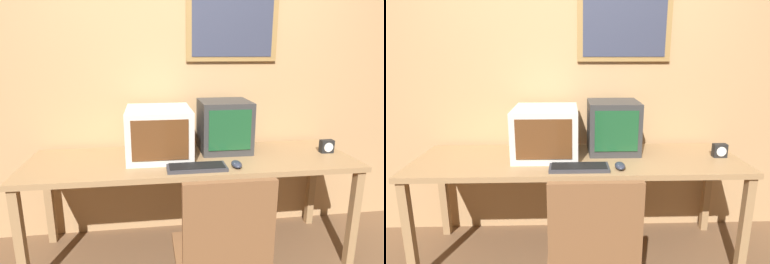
% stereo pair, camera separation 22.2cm
% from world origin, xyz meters
% --- Properties ---
extents(wall_back, '(8.00, 0.08, 2.60)m').
position_xyz_m(wall_back, '(0.00, 1.37, 1.30)').
color(wall_back, tan).
rests_on(wall_back, ground_plane).
extents(desk, '(2.28, 0.69, 0.76)m').
position_xyz_m(desk, '(0.00, 0.95, 0.69)').
color(desk, '#99754C').
rests_on(desk, ground_plane).
extents(monitor_left, '(0.45, 0.47, 0.35)m').
position_xyz_m(monitor_left, '(-0.23, 1.02, 0.93)').
color(monitor_left, beige).
rests_on(monitor_left, desk).
extents(monitor_right, '(0.37, 0.36, 0.38)m').
position_xyz_m(monitor_right, '(0.27, 1.11, 0.95)').
color(monitor_right, '#333333').
rests_on(monitor_right, desk).
extents(keyboard_main, '(0.38, 0.16, 0.03)m').
position_xyz_m(keyboard_main, '(-0.00, 0.73, 0.77)').
color(keyboard_main, '#333338').
rests_on(keyboard_main, desk).
extents(mouse_near_keyboard, '(0.07, 0.12, 0.04)m').
position_xyz_m(mouse_near_keyboard, '(0.26, 0.73, 0.78)').
color(mouse_near_keyboard, '#282D3D').
rests_on(mouse_near_keyboard, desk).
extents(desk_clock, '(0.10, 0.06, 0.10)m').
position_xyz_m(desk_clock, '(1.01, 0.94, 0.81)').
color(desk_clock, black).
rests_on(desk_clock, desk).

